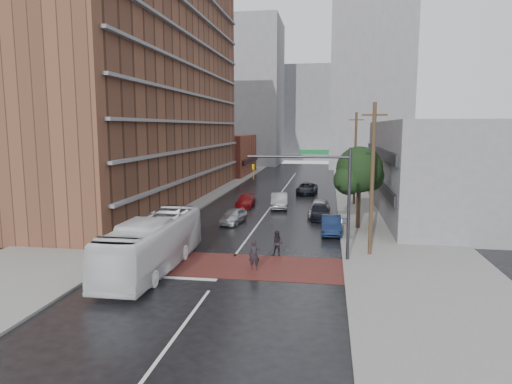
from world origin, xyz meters
The scene contains 24 objects.
ground centered at (0.00, 0.00, 0.00)m, with size 160.00×160.00×0.00m, color black.
crosswalk centered at (0.00, 0.50, 0.01)m, with size 14.00×5.00×0.02m, color maroon.
sidewalk_west centered at (-11.50, 25.00, 0.07)m, with size 9.00×90.00×0.15m, color gray.
sidewalk_east centered at (11.50, 25.00, 0.07)m, with size 9.00×90.00×0.15m, color gray.
apartment_block centered at (-14.00, 24.00, 14.00)m, with size 10.00×44.00×28.00m, color brown.
storefront_west centered at (-12.00, 54.00, 3.50)m, with size 8.00×16.00×7.00m, color brown.
building_east centered at (16.50, 20.00, 4.50)m, with size 11.00×26.00×9.00m, color gray.
distant_tower_west centered at (-14.00, 78.00, 16.00)m, with size 18.00×16.00×32.00m, color gray.
distant_tower_east centered at (14.00, 72.00, 18.00)m, with size 16.00×14.00×36.00m, color gray.
distant_tower_center centered at (0.00, 95.00, 12.00)m, with size 12.00×10.00×24.00m, color gray.
street_tree centered at (8.52, 12.03, 4.73)m, with size 4.20×4.10×6.90m.
signal_mast centered at (5.85, 2.50, 4.73)m, with size 6.50×0.30×7.20m.
utility_pole_near centered at (8.80, 4.00, 5.14)m, with size 1.60×0.26×10.00m.
utility_pole_far centered at (8.80, 24.00, 5.14)m, with size 1.60×0.26×10.00m.
transit_bus centered at (-4.20, -1.00, 1.58)m, with size 2.65×11.34×3.16m, color white.
pedestrian_a centered at (1.77, -0.13, 0.91)m, with size 0.66×0.43×1.81m, color black.
pedestrian_b centered at (2.78, 3.00, 0.85)m, with size 0.82×0.64×1.69m, color black.
car_travel_a centered at (-2.18, 12.65, 0.68)m, with size 1.59×3.96×1.35m, color #A3A6AB.
car_travel_b centered at (0.96, 20.89, 0.79)m, with size 1.68×4.81×1.58m, color #A6A7AD.
car_travel_c centered at (-2.68, 21.24, 0.62)m, with size 1.74×4.29×1.24m, color maroon.
suv_travel centered at (3.35, 31.46, 0.71)m, with size 2.36×5.13×1.42m, color black.
car_parked_near centered at (6.30, 10.00, 0.72)m, with size 1.53×4.39×1.45m, color #121F40.
car_parked_mid centered at (5.30, 16.00, 0.66)m, with size 1.84×4.53×1.32m, color black.
car_parked_far centered at (5.20, 17.51, 0.79)m, with size 1.86×4.61×1.57m, color #B2B5BA.
Camera 1 is at (6.00, -26.03, 8.44)m, focal length 32.00 mm.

